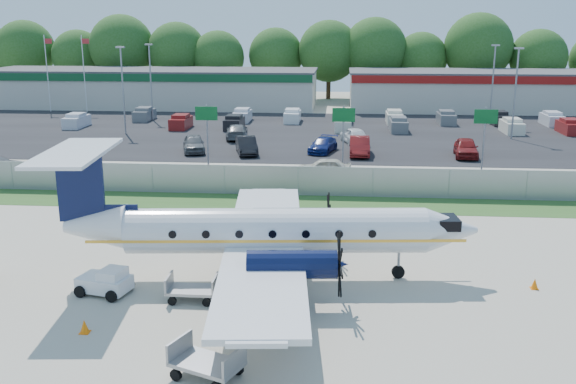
# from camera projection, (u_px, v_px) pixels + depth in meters

# --- Properties ---
(ground) EXTENTS (170.00, 170.00, 0.00)m
(ground) POSITION_uv_depth(u_px,v_px,m) (277.00, 272.00, 29.82)
(ground) COLOR #B4AC98
(ground) RESTS_ON ground
(grass_verge) EXTENTS (170.00, 4.00, 0.02)m
(grass_verge) POSITION_uv_depth(u_px,v_px,m) (296.00, 203.00, 41.40)
(grass_verge) COLOR #2D561E
(grass_verge) RESTS_ON ground
(access_road) EXTENTS (170.00, 8.00, 0.02)m
(access_road) POSITION_uv_depth(u_px,v_px,m) (302.00, 178.00, 48.15)
(access_road) COLOR black
(access_road) RESTS_ON ground
(parking_lot) EXTENTS (170.00, 32.00, 0.02)m
(parking_lot) POSITION_uv_depth(u_px,v_px,m) (315.00, 133.00, 68.41)
(parking_lot) COLOR black
(parking_lot) RESTS_ON ground
(perimeter_fence) EXTENTS (120.00, 0.06, 1.99)m
(perimeter_fence) POSITION_uv_depth(u_px,v_px,m) (298.00, 181.00, 43.08)
(perimeter_fence) COLOR gray
(perimeter_fence) RESTS_ON ground
(building_west) EXTENTS (46.40, 12.40, 5.24)m
(building_west) POSITION_uv_depth(u_px,v_px,m) (153.00, 88.00, 90.89)
(building_west) COLOR beige
(building_west) RESTS_ON ground
(building_east) EXTENTS (44.40, 12.40, 5.24)m
(building_east) POSITION_uv_depth(u_px,v_px,m) (513.00, 91.00, 86.85)
(building_east) COLOR beige
(building_east) RESTS_ON ground
(sign_left) EXTENTS (1.80, 0.26, 5.00)m
(sign_left) POSITION_uv_depth(u_px,v_px,m) (207.00, 122.00, 51.66)
(sign_left) COLOR gray
(sign_left) RESTS_ON ground
(sign_mid) EXTENTS (1.80, 0.26, 5.00)m
(sign_mid) POSITION_uv_depth(u_px,v_px,m) (343.00, 124.00, 50.77)
(sign_mid) COLOR gray
(sign_mid) RESTS_ON ground
(sign_right) EXTENTS (1.80, 0.26, 5.00)m
(sign_right) POSITION_uv_depth(u_px,v_px,m) (485.00, 125.00, 49.88)
(sign_right) COLOR gray
(sign_right) RESTS_ON ground
(flagpole_west) EXTENTS (1.06, 0.12, 10.00)m
(flagpole_west) POSITION_uv_depth(u_px,v_px,m) (47.00, 69.00, 84.37)
(flagpole_west) COLOR silver
(flagpole_west) RESTS_ON ground
(flagpole_east) EXTENTS (1.06, 0.12, 10.00)m
(flagpole_east) POSITION_uv_depth(u_px,v_px,m) (84.00, 69.00, 83.96)
(flagpole_east) COLOR silver
(flagpole_east) RESTS_ON ground
(light_pole_nw) EXTENTS (0.90, 0.35, 9.09)m
(light_pole_nw) POSITION_uv_depth(u_px,v_px,m) (123.00, 84.00, 66.78)
(light_pole_nw) COLOR gray
(light_pole_nw) RESTS_ON ground
(light_pole_ne) EXTENTS (0.90, 0.35, 9.09)m
(light_pole_ne) POSITION_uv_depth(u_px,v_px,m) (516.00, 87.00, 63.55)
(light_pole_ne) COLOR gray
(light_pole_ne) RESTS_ON ground
(light_pole_sw) EXTENTS (0.90, 0.35, 9.09)m
(light_pole_sw) POSITION_uv_depth(u_px,v_px,m) (150.00, 77.00, 76.43)
(light_pole_sw) COLOR gray
(light_pole_sw) RESTS_ON ground
(light_pole_se) EXTENTS (0.90, 0.35, 9.09)m
(light_pole_se) POSITION_uv_depth(u_px,v_px,m) (493.00, 79.00, 73.20)
(light_pole_se) COLOR gray
(light_pole_se) RESTS_ON ground
(tree_line) EXTENTS (112.00, 6.00, 14.00)m
(tree_line) POSITION_uv_depth(u_px,v_px,m) (324.00, 99.00, 101.21)
(tree_line) COLOR #214C16
(tree_line) RESTS_ON ground
(aircraft) EXTENTS (19.18, 18.88, 5.90)m
(aircraft) POSITION_uv_depth(u_px,v_px,m) (267.00, 231.00, 28.48)
(aircraft) COLOR silver
(aircraft) RESTS_ON ground
(pushback_tug) EXTENTS (2.38, 1.96, 1.15)m
(pushback_tug) POSITION_uv_depth(u_px,v_px,m) (106.00, 282.00, 27.26)
(pushback_tug) COLOR silver
(pushback_tug) RESTS_ON ground
(baggage_cart_near) EXTENTS (2.60, 2.12, 1.18)m
(baggage_cart_near) POSITION_uv_depth(u_px,v_px,m) (207.00, 362.00, 20.73)
(baggage_cart_near) COLOR gray
(baggage_cart_near) RESTS_ON ground
(baggage_cart_far) EXTENTS (2.05, 1.25, 1.08)m
(baggage_cart_far) POSITION_uv_depth(u_px,v_px,m) (192.00, 289.00, 26.63)
(baggage_cart_far) COLOR gray
(baggage_cart_far) RESTS_ON ground
(cone_nose) EXTENTS (0.33, 0.33, 0.47)m
(cone_nose) POSITION_uv_depth(u_px,v_px,m) (535.00, 284.00, 27.87)
(cone_nose) COLOR orange
(cone_nose) RESTS_ON ground
(cone_port_wing) EXTENTS (0.37, 0.37, 0.52)m
(cone_port_wing) POSITION_uv_depth(u_px,v_px,m) (84.00, 327.00, 23.86)
(cone_port_wing) COLOR orange
(cone_port_wing) RESTS_ON ground
(cone_starboard_wing) EXTENTS (0.34, 0.34, 0.48)m
(cone_starboard_wing) POSITION_uv_depth(u_px,v_px,m) (227.00, 240.00, 33.52)
(cone_starboard_wing) COLOR orange
(cone_starboard_wing) RESTS_ON ground
(road_car_mid) EXTENTS (4.21, 1.72, 1.43)m
(road_car_mid) POSITION_uv_depth(u_px,v_px,m) (324.00, 177.00, 48.70)
(road_car_mid) COLOR beige
(road_car_mid) RESTS_ON ground
(parked_car_a) EXTENTS (3.01, 4.96, 1.58)m
(parked_car_a) POSITION_uv_depth(u_px,v_px,m) (194.00, 152.00, 58.22)
(parked_car_a) COLOR #595B5E
(parked_car_a) RESTS_ON ground
(parked_car_b) EXTENTS (2.75, 4.95, 1.55)m
(parked_car_b) POSITION_uv_depth(u_px,v_px,m) (247.00, 154.00, 57.42)
(parked_car_b) COLOR black
(parked_car_b) RESTS_ON ground
(parked_car_c) EXTENTS (2.93, 4.85, 1.32)m
(parked_car_c) POSITION_uv_depth(u_px,v_px,m) (323.00, 152.00, 58.17)
(parked_car_c) COLOR navy
(parked_car_c) RESTS_ON ground
(parked_car_d) EXTENTS (1.78, 4.98, 1.64)m
(parked_car_d) POSITION_uv_depth(u_px,v_px,m) (359.00, 155.00, 56.82)
(parked_car_d) COLOR maroon
(parked_car_d) RESTS_ON ground
(parked_car_e) EXTENTS (2.39, 4.96, 1.63)m
(parked_car_e) POSITION_uv_depth(u_px,v_px,m) (465.00, 157.00, 56.08)
(parked_car_e) COLOR maroon
(parked_car_e) RESTS_ON ground
(parked_car_f) EXTENTS (2.73, 5.39, 1.50)m
(parked_car_f) POSITION_uv_depth(u_px,v_px,m) (237.00, 139.00, 65.00)
(parked_car_f) COLOR #595B5E
(parked_car_f) RESTS_ON ground
(parked_car_g) EXTENTS (3.07, 4.95, 1.57)m
(parked_car_g) POSITION_uv_depth(u_px,v_px,m) (354.00, 143.00, 62.66)
(parked_car_g) COLOR silver
(parked_car_g) RESTS_ON ground
(far_parking_rows) EXTENTS (56.00, 10.00, 1.60)m
(far_parking_rows) POSITION_uv_depth(u_px,v_px,m) (316.00, 126.00, 73.23)
(far_parking_rows) COLOR gray
(far_parking_rows) RESTS_ON ground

